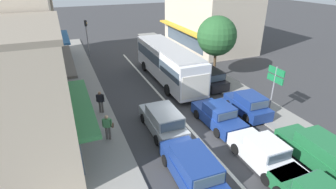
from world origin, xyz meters
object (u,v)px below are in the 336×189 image
sedan_adjacent_lane_trail (218,116)px  directional_road_sign (275,80)px  parked_hatchback_kerb_second (248,105)px  parked_wagon_kerb_front (319,151)px  parked_wagon_kerb_third (207,77)px  traffic_light_downstreet (87,32)px  pedestrian_with_handbag_near (108,126)px  street_tree_right (217,36)px  city_bus (168,61)px  wagon_queue_gap_filler (193,168)px  pedestrian_browsing_midblock (100,101)px  sedan_behind_bus_mid (264,154)px  wagon_behind_bus_near (163,121)px

sedan_adjacent_lane_trail → directional_road_sign: bearing=-4.0°
parked_hatchback_kerb_second → parked_wagon_kerb_front: bearing=-89.6°
sedan_adjacent_lane_trail → directional_road_sign: (4.07, -0.28, 2.04)m
parked_wagon_kerb_front → parked_wagon_kerb_third: 11.38m
traffic_light_downstreet → pedestrian_with_handbag_near: size_ratio=2.58×
parked_wagon_kerb_front → directional_road_sign: 5.57m
street_tree_right → city_bus: bearing=166.7°
sedan_adjacent_lane_trail → parked_hatchback_kerb_second: parked_hatchback_kerb_second is taller
wagon_queue_gap_filler → parked_wagon_kerb_front: size_ratio=1.00×
sedan_adjacent_lane_trail → parked_hatchback_kerb_second: size_ratio=1.13×
pedestrian_browsing_midblock → parked_wagon_kerb_third: bearing=9.8°
pedestrian_with_handbag_near → sedan_behind_bus_mid: bearing=-36.3°
parked_wagon_kerb_front → parked_wagon_kerb_third: size_ratio=1.00×
parked_wagon_kerb_third → parked_wagon_kerb_front: bearing=-89.6°
sedan_adjacent_lane_trail → pedestrian_with_handbag_near: (-7.04, 0.91, 0.40)m
pedestrian_with_handbag_near → pedestrian_browsing_midblock: size_ratio=1.00×
city_bus → parked_wagon_kerb_third: (2.80, -2.35, -1.14)m
directional_road_sign → traffic_light_downstreet: bearing=116.7°
city_bus → parked_hatchback_kerb_second: 8.49m
directional_road_sign → parked_hatchback_kerb_second: bearing=149.8°
traffic_light_downstreet → pedestrian_with_handbag_near: bearing=-93.8°
wagon_queue_gap_filler → sedan_adjacent_lane_trail: (3.91, 3.92, -0.08)m
city_bus → street_tree_right: street_tree_right is taller
pedestrian_with_handbag_near → wagon_queue_gap_filler: bearing=-57.0°
street_tree_right → pedestrian_browsing_midblock: 11.86m
sedan_adjacent_lane_trail → street_tree_right: 9.13m
parked_wagon_kerb_front → pedestrian_with_handbag_near: (-9.85, 6.24, 0.32)m
city_bus → parked_hatchback_kerb_second: city_bus is taller
pedestrian_with_handbag_near → pedestrian_browsing_midblock: (0.16, 3.48, -0.00)m
parked_wagon_kerb_front → pedestrian_browsing_midblock: size_ratio=2.79×
wagon_queue_gap_filler → pedestrian_browsing_midblock: size_ratio=2.79×
sedan_behind_bus_mid → pedestrian_browsing_midblock: size_ratio=2.59×
parked_wagon_kerb_front → pedestrian_browsing_midblock: pedestrian_browsing_midblock is taller
parked_wagon_kerb_third → pedestrian_with_handbag_near: size_ratio=2.79×
parked_hatchback_kerb_second → street_tree_right: (1.44, 6.90, 3.30)m
sedan_behind_bus_mid → pedestrian_with_handbag_near: 8.84m
pedestrian_with_handbag_near → street_tree_right: bearing=29.9°
city_bus → sedan_behind_bus_mid: 12.78m
wagon_behind_bus_near → wagon_queue_gap_filler: bearing=-93.5°
parked_hatchback_kerb_second → pedestrian_browsing_midblock: size_ratio=2.31×
sedan_behind_bus_mid → parked_wagon_kerb_front: parked_wagon_kerb_front is taller
city_bus → traffic_light_downstreet: size_ratio=2.59×
traffic_light_downstreet → street_tree_right: street_tree_right is taller
sedan_adjacent_lane_trail → parked_wagon_kerb_front: (2.80, -5.34, 0.08)m
traffic_light_downstreet → directional_road_sign: (9.88, -19.60, -0.15)m
parked_wagon_kerb_front → parked_hatchback_kerb_second: (-0.04, 5.81, -0.04)m
directional_road_sign → pedestrian_browsing_midblock: size_ratio=2.21×
sedan_adjacent_lane_trail → parked_wagon_kerb_front: bearing=-62.3°
wagon_queue_gap_filler → street_tree_right: (8.12, 11.29, 3.26)m
directional_road_sign → pedestrian_browsing_midblock: directional_road_sign is taller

